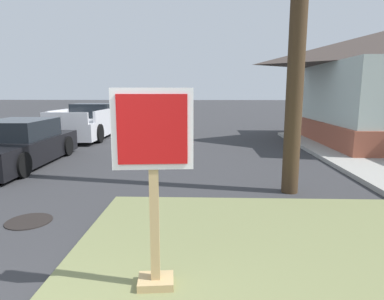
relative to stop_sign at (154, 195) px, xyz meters
The scene contains 5 objects.
grass_corner_patch 1.70m from the stop_sign, ahead, with size 5.08×5.63×0.08m, color olive.
stop_sign is the anchor object (origin of this frame).
manhole_cover 3.08m from the stop_sign, 141.74° to the left, with size 0.70×0.70×0.02m, color black.
parked_sedan_black 7.56m from the stop_sign, 128.87° to the left, with size 1.99×4.52×1.25m.
pickup_truck_white 12.43m from the stop_sign, 112.06° to the left, with size 2.13×5.19×1.48m.
Camera 1 is at (1.32, -1.28, 2.03)m, focal length 30.83 mm.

